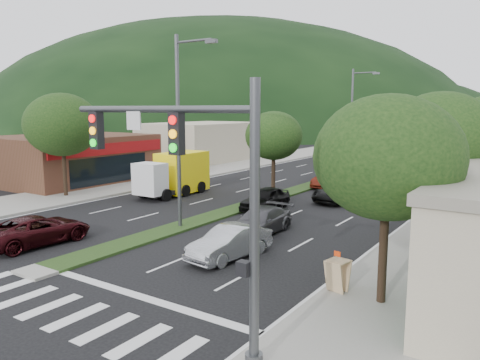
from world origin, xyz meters
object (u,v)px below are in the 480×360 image
Objects in this scene: tree_r_a at (388,158)px; car_queue_b at (260,221)px; tree_r_b at (441,137)px; motorhome at (453,159)px; car_queue_c at (329,179)px; traffic_signal at (200,177)px; car_queue_a at (265,199)px; tree_med_near at (274,136)px; suv_maroon at (38,230)px; car_queue_d at (340,192)px; a_frame_sign at (338,273)px; streetlight_mid at (354,116)px; tree_med_far at (386,120)px; sedan_silver at (230,243)px; box_truck at (176,175)px; tree_r_c at (468,135)px; streetlight_near at (181,123)px; tree_l_a at (62,125)px.

tree_r_a is 10.37m from car_queue_b.
motorhome is (-3.00, 22.25, -3.13)m from tree_r_b.
traffic_signal is at bearing -73.73° from car_queue_c.
car_queue_a is at bearing 115.32° from traffic_signal.
tree_med_near is 5.40m from car_queue_a.
tree_r_a is 1.36× the size of suv_maroon.
a_frame_sign reaches higher than car_queue_d.
motorhome is (8.79, 1.25, -3.67)m from streetlight_mid.
tree_med_far is at bearing 115.87° from a_frame_sign.
tree_r_b is at bearing -26.57° from tree_med_near.
streetlight_mid is at bearing 107.45° from sedan_silver.
tree_med_far is at bearing 106.70° from tree_r_a.
car_queue_a is 8.28m from box_truck.
box_truck is 0.66× the size of motorhome.
tree_med_near is 4.04× the size of a_frame_sign.
tree_med_near is 1.34× the size of car_queue_b.
suv_maroon is at bearing -136.96° from car_queue_b.
tree_r_b is at bearing 90.53° from a_frame_sign.
tree_r_c is at bearing 10.21° from car_queue_d.
tree_med_near is 26.01m from tree_med_far.
tree_med_far is 1.10× the size of box_truck.
tree_r_a reaches higher than suv_maroon.
tree_r_a is 31.32m from streetlight_mid.
streetlight_near reaches higher than car_queue_b.
tree_l_a is 0.72× the size of streetlight_near.
tree_med_far reaches higher than car_queue_d.
traffic_signal is at bearing -97.00° from motorhome.
tree_med_far is at bearing 116.57° from tree_r_c.
traffic_signal is 24.43m from tree_l_a.
car_queue_b is at bearing 145.54° from tree_r_a.
suv_maroon is 13.37m from car_queue_a.
tree_r_b reaches higher than box_truck.
traffic_signal is 1.56× the size of car_queue_b.
streetlight_mid reaches higher than car_queue_a.
car_queue_a is 5.83m from car_queue_d.
tree_l_a is at bearing 172.34° from sedan_silver.
tree_r_a is at bearing -3.15° from sedan_silver.
car_queue_d is (0.23, 10.05, 0.02)m from car_queue_b.
car_queue_a is at bearing 135.34° from tree_r_a.
car_queue_c is at bearing 106.16° from traffic_signal.
car_queue_c is (-10.50, 12.43, -4.35)m from tree_r_b.
car_queue_c is at bearing 45.86° from tree_l_a.
tree_l_a reaches higher than tree_r_c.
sedan_silver is at bearing -79.13° from car_queue_c.
a_frame_sign is at bearing -49.13° from car_queue_a.
car_queue_a is at bearing -87.10° from tree_med_far.
motorhome reaches higher than a_frame_sign.
tree_r_a reaches higher than car_queue_c.
car_queue_b is at bearing -161.47° from tree_r_b.
motorhome is (3.85, 28.98, 1.22)m from sedan_silver.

